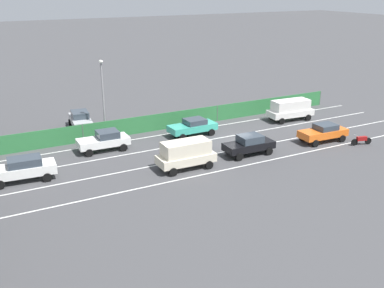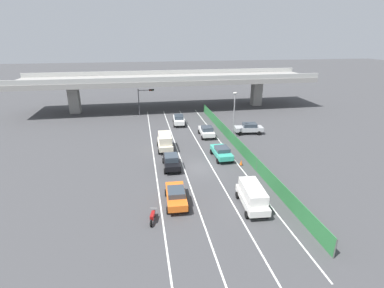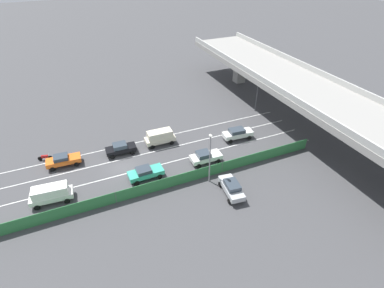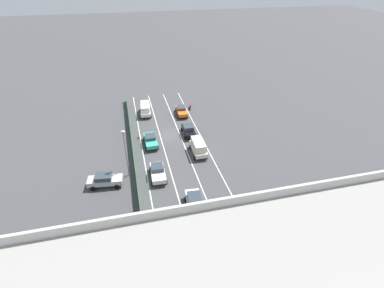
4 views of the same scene
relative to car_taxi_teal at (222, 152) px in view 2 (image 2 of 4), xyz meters
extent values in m
plane|color=#424244|center=(-3.48, -2.25, -0.87)|extent=(300.00, 300.00, 0.00)
cube|color=silver|center=(-8.43, 2.55, -0.87)|extent=(0.14, 45.60, 0.01)
cube|color=silver|center=(-5.13, 2.55, -0.87)|extent=(0.14, 45.60, 0.01)
cube|color=silver|center=(-1.83, 2.55, -0.87)|extent=(0.14, 45.60, 0.01)
cube|color=silver|center=(1.47, 2.55, -0.87)|extent=(0.14, 45.60, 0.01)
cube|color=gray|center=(-3.48, 27.35, 5.18)|extent=(59.91, 10.99, 0.95)
cube|color=#B2B2AD|center=(-3.48, 22.07, 6.11)|extent=(59.91, 0.30, 0.90)
cube|color=#B2B2AD|center=(-3.48, 32.62, 6.11)|extent=(59.91, 0.30, 0.90)
cube|color=gray|center=(-22.65, 27.35, 1.92)|extent=(1.97, 1.97, 5.58)
cube|color=gray|center=(15.69, 27.35, 1.92)|extent=(1.97, 1.97, 5.58)
cube|color=#2D753D|center=(2.93, 2.55, -0.06)|extent=(0.06, 41.60, 1.62)
cylinder|color=#4C514C|center=(2.93, -18.25, -0.06)|extent=(0.10, 0.10, 1.62)
cylinder|color=#4C514C|center=(2.93, -4.39, -0.06)|extent=(0.10, 0.10, 1.62)
cylinder|color=#4C514C|center=(2.93, 9.48, -0.06)|extent=(0.10, 0.10, 1.62)
cylinder|color=#4C514C|center=(2.93, 23.35, -0.06)|extent=(0.10, 0.10, 1.62)
cube|color=teal|center=(0.00, 0.05, -0.09)|extent=(1.90, 4.50, 0.60)
cube|color=#333D47|center=(0.00, -0.20, 0.45)|extent=(1.63, 1.87, 0.48)
cylinder|color=black|center=(-0.93, 1.55, -0.55)|extent=(0.23, 0.64, 0.64)
cylinder|color=black|center=(0.87, 1.59, -0.55)|extent=(0.23, 0.64, 0.64)
cylinder|color=black|center=(-0.87, -1.48, -0.55)|extent=(0.23, 0.64, 0.64)
cylinder|color=black|center=(0.93, -1.45, -0.55)|extent=(0.23, 0.64, 0.64)
cube|color=silver|center=(-0.33, -11.16, -0.08)|extent=(2.19, 4.85, 0.62)
cube|color=silver|center=(-0.33, -11.16, 0.74)|extent=(1.91, 3.99, 1.00)
cylinder|color=black|center=(-1.11, -9.49, -0.55)|extent=(0.27, 0.66, 0.64)
cylinder|color=black|center=(0.71, -9.63, -0.55)|extent=(0.27, 0.66, 0.64)
cylinder|color=black|center=(-1.36, -12.69, -0.55)|extent=(0.27, 0.66, 0.64)
cylinder|color=black|center=(0.46, -12.83, -0.55)|extent=(0.27, 0.66, 0.64)
cube|color=white|center=(0.02, 8.55, -0.08)|extent=(1.97, 4.32, 0.62)
cube|color=#333D47|center=(0.01, 8.14, 0.51)|extent=(1.67, 1.80, 0.57)
cylinder|color=black|center=(-0.85, 10.03, -0.55)|extent=(0.24, 0.65, 0.64)
cylinder|color=black|center=(0.99, 9.97, -0.55)|extent=(0.24, 0.65, 0.64)
cylinder|color=black|center=(-0.94, 7.13, -0.55)|extent=(0.24, 0.65, 0.64)
cylinder|color=black|center=(0.90, 7.07, -0.55)|extent=(0.24, 0.65, 0.64)
cube|color=orange|center=(-6.97, -9.36, -0.08)|extent=(1.93, 4.50, 0.62)
cube|color=#333D47|center=(-6.99, -9.61, 0.48)|extent=(1.60, 1.88, 0.49)
cylinder|color=black|center=(-7.77, -7.82, -0.55)|extent=(0.25, 0.65, 0.64)
cylinder|color=black|center=(-6.04, -7.90, -0.55)|extent=(0.25, 0.65, 0.64)
cylinder|color=black|center=(-7.91, -10.82, -0.55)|extent=(0.25, 0.65, 0.64)
cylinder|color=black|center=(-6.18, -10.90, -0.55)|extent=(0.25, 0.65, 0.64)
cube|color=silver|center=(-3.32, 15.56, -0.05)|extent=(2.07, 4.73, 0.69)
cube|color=#333D47|center=(-3.34, 15.35, 0.58)|extent=(1.69, 2.39, 0.55)
cylinder|color=black|center=(-4.06, 17.19, -0.55)|extent=(0.27, 0.66, 0.64)
cylinder|color=black|center=(-2.34, 17.06, -0.55)|extent=(0.27, 0.66, 0.64)
cylinder|color=black|center=(-4.30, 14.07, -0.55)|extent=(0.27, 0.66, 0.64)
cylinder|color=black|center=(-2.58, 13.93, -0.55)|extent=(0.27, 0.66, 0.64)
cube|color=black|center=(-6.55, -1.69, -0.10)|extent=(1.82, 4.27, 0.59)
cube|color=#333D47|center=(-6.56, -1.79, 0.49)|extent=(1.56, 1.92, 0.59)
cylinder|color=black|center=(-7.38, -0.23, -0.55)|extent=(0.24, 0.65, 0.64)
cylinder|color=black|center=(-5.66, -0.27, -0.55)|extent=(0.24, 0.65, 0.64)
cylinder|color=black|center=(-7.45, -3.11, -0.55)|extent=(0.24, 0.65, 0.64)
cylinder|color=black|center=(-5.73, -3.15, -0.55)|extent=(0.24, 0.65, 0.64)
cube|color=beige|center=(-6.74, 4.22, -0.06)|extent=(1.92, 4.45, 0.65)
cube|color=beige|center=(-6.74, 4.22, 0.78)|extent=(1.68, 3.65, 1.03)
cylinder|color=black|center=(-7.63, 5.73, -0.55)|extent=(0.23, 0.64, 0.64)
cylinder|color=black|center=(-5.79, 5.70, -0.55)|extent=(0.23, 0.64, 0.64)
cylinder|color=black|center=(-7.68, 2.73, -0.55)|extent=(0.23, 0.64, 0.64)
cylinder|color=black|center=(-5.84, 2.70, -0.55)|extent=(0.23, 0.64, 0.64)
cylinder|color=black|center=(-9.09, -11.07, -0.57)|extent=(0.24, 0.61, 0.60)
cylinder|color=black|center=(-9.41, -12.38, -0.57)|extent=(0.24, 0.61, 0.60)
cube|color=maroon|center=(-9.25, -11.73, -0.29)|extent=(0.49, 0.96, 0.36)
cylinder|color=#B2B2B2|center=(-9.11, -11.18, 0.05)|extent=(0.59, 0.17, 0.03)
cube|color=#B2B5B7|center=(6.87, 8.62, -0.06)|extent=(4.58, 2.24, 0.66)
cube|color=#333D47|center=(7.00, 8.61, 0.55)|extent=(2.25, 1.76, 0.57)
cylinder|color=black|center=(5.28, 7.94, -0.55)|extent=(0.66, 0.29, 0.64)
cylinder|color=black|center=(5.48, 9.66, -0.55)|extent=(0.66, 0.29, 0.64)
cylinder|color=black|center=(8.26, 7.59, -0.55)|extent=(0.66, 0.29, 0.64)
cylinder|color=black|center=(8.46, 9.30, -0.55)|extent=(0.66, 0.29, 0.64)
cylinder|color=#47474C|center=(-10.00, 23.16, 1.70)|extent=(0.18, 0.18, 5.14)
cylinder|color=#47474C|center=(-8.59, 23.19, 3.97)|extent=(2.82, 0.17, 0.12)
cube|color=black|center=(-7.46, 23.21, 3.97)|extent=(0.96, 0.30, 0.32)
sphere|color=red|center=(-7.76, 23.04, 3.97)|extent=(0.20, 0.20, 0.20)
sphere|color=#3B2806|center=(-7.46, 23.05, 3.97)|extent=(0.20, 0.20, 0.20)
sphere|color=black|center=(-7.16, 23.06, 3.97)|extent=(0.20, 0.20, 0.20)
cylinder|color=gray|center=(3.83, 7.15, 2.46)|extent=(0.16, 0.16, 6.66)
ellipsoid|color=silver|center=(3.83, 7.15, 5.97)|extent=(0.60, 0.36, 0.28)
cone|color=orange|center=(1.77, -2.41, -0.55)|extent=(0.36, 0.36, 0.65)
cube|color=black|center=(1.77, -2.41, -0.85)|extent=(0.47, 0.47, 0.03)
camera|label=1|loc=(-35.33, 18.97, 12.55)|focal=42.61mm
camera|label=2|loc=(-9.59, -31.97, 13.65)|focal=26.66mm
camera|label=3|loc=(29.56, -6.42, 24.52)|focal=28.20mm
camera|label=4|loc=(2.78, 39.30, 23.61)|focal=26.87mm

